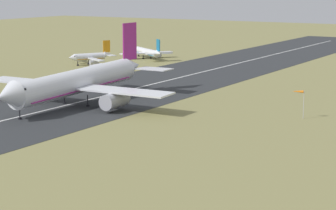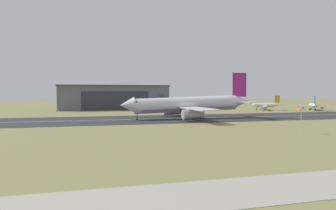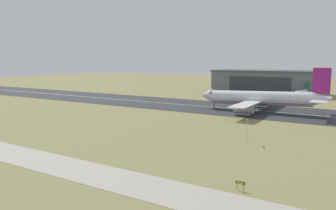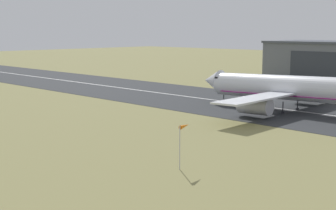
% 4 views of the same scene
% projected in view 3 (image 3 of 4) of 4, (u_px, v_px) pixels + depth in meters
% --- Properties ---
extents(ground_plane, '(729.57, 729.57, 0.00)m').
position_uv_depth(ground_plane, '(178.00, 140.00, 91.63)').
color(ground_plane, olive).
extents(runway_strip, '(489.57, 41.33, 0.06)m').
position_uv_depth(runway_strip, '(249.00, 110.00, 145.13)').
color(runway_strip, '#2B2D30').
rests_on(runway_strip, ground_plane).
extents(runway_centreline, '(440.61, 0.70, 0.01)m').
position_uv_depth(runway_centreline, '(249.00, 110.00, 145.13)').
color(runway_centreline, silver).
rests_on(runway_centreline, runway_strip).
extents(taxiway_road, '(367.18, 10.13, 0.05)m').
position_uv_depth(taxiway_road, '(94.00, 174.00, 64.02)').
color(taxiway_road, '#A8A393').
rests_on(taxiway_road, ground_plane).
extents(hangar_building, '(67.65, 29.96, 15.26)m').
position_uv_depth(hangar_building, '(265.00, 81.00, 221.71)').
color(hangar_building, slate).
rests_on(hangar_building, ground_plane).
extents(airplane_landing, '(56.21, 53.59, 19.11)m').
position_uv_depth(airplane_landing, '(259.00, 99.00, 140.21)').
color(airplane_landing, silver).
rests_on(airplane_landing, ground_plane).
extents(airplane_parked_centre, '(24.56, 17.92, 9.90)m').
position_uv_depth(airplane_parked_centre, '(302.00, 93.00, 189.89)').
color(airplane_parked_centre, silver).
rests_on(airplane_parked_centre, ground_plane).
extents(windsock_pole, '(1.20, 2.81, 6.38)m').
position_uv_depth(windsock_pole, '(248.00, 120.00, 89.46)').
color(windsock_pole, '#B7B7BC').
rests_on(windsock_pole, ground_plane).
extents(runway_sign, '(1.67, 0.13, 1.52)m').
position_uv_depth(runway_sign, '(240.00, 183.00, 55.93)').
color(runway_sign, '#4C4C51').
rests_on(runway_sign, ground_plane).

